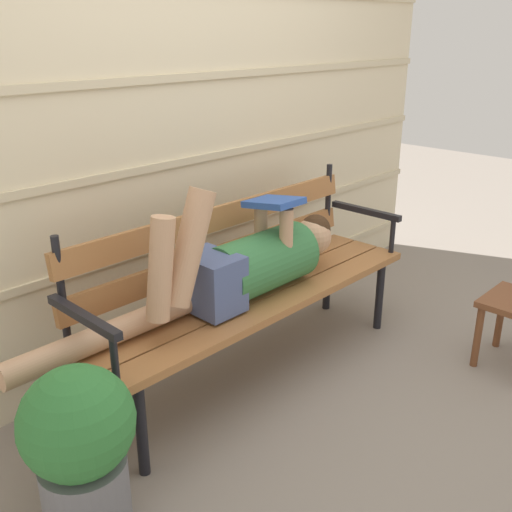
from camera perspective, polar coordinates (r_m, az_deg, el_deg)
The scene contains 5 objects.
ground_plane at distance 2.91m, azimuth 1.76°, elevation -12.00°, with size 12.00×12.00×0.00m, color gray.
house_siding at distance 2.93m, azimuth -7.57°, elevation 12.96°, with size 4.15×0.08×2.37m.
park_bench at distance 2.80m, azimuth -1.04°, elevation -2.20°, with size 1.84×0.48×0.87m.
reclining_person at distance 2.64m, azimuth -1.43°, elevation -0.86°, with size 1.71×0.28×0.59m.
potted_plant at distance 2.04m, azimuth -16.65°, elevation -17.38°, with size 0.37×0.37×0.63m.
Camera 1 is at (-1.83, -1.61, 1.59)m, focal length 41.26 mm.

